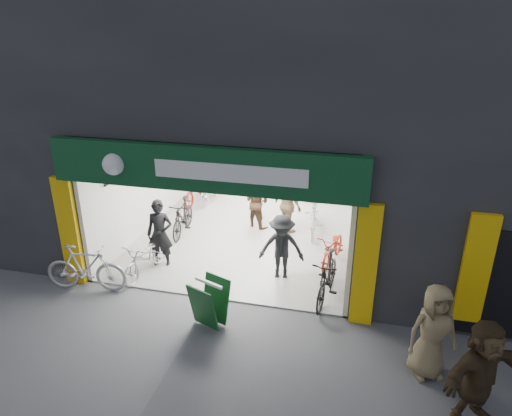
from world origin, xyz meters
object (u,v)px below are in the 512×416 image
at_px(bike_right_front, 327,278).
at_px(pedestrian_near, 433,332).
at_px(parked_bike, 86,268).
at_px(bike_left_front, 146,258).
at_px(sandwich_board, 209,302).

xyz_separation_m(bike_right_front, pedestrian_near, (1.92, -1.87, 0.33)).
bearing_deg(parked_bike, bike_left_front, -54.01).
distance_m(bike_right_front, sandwich_board, 2.63).
distance_m(bike_left_front, sandwich_board, 2.59).
bearing_deg(parked_bike, bike_right_front, -87.75).
bearing_deg(pedestrian_near, parked_bike, 152.19).
distance_m(bike_left_front, bike_right_front, 4.30).
relative_size(bike_right_front, sandwich_board, 1.87).
height_order(pedestrian_near, sandwich_board, pedestrian_near).
relative_size(bike_left_front, bike_right_front, 0.96).
bearing_deg(pedestrian_near, bike_right_front, 115.54).
height_order(bike_left_front, pedestrian_near, pedestrian_near).
bearing_deg(parked_bike, pedestrian_near, -105.06).
bearing_deg(bike_right_front, parked_bike, -162.74).
bearing_deg(parked_bike, sandwich_board, -107.55).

